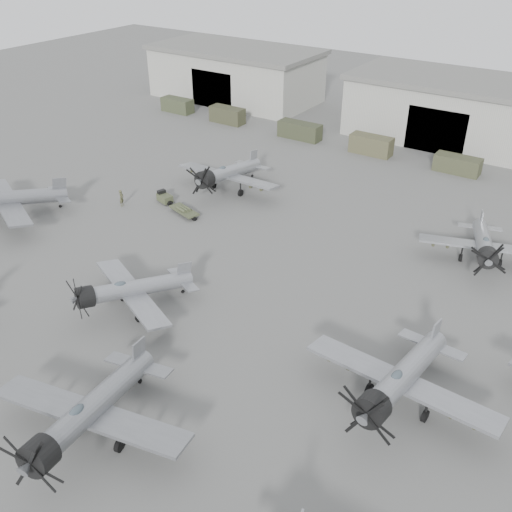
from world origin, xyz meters
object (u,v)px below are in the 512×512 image
Objects in this scene: aircraft_far_1 at (484,244)px; ground_crew at (122,198)px; aircraft_far_0 at (226,174)px; tug_trailer at (172,203)px; aircraft_near_1 at (86,414)px; aircraft_mid_2 at (399,380)px; aircraft_mid_0 at (3,199)px; aircraft_mid_1 at (128,290)px.

aircraft_far_1 is 6.11× the size of ground_crew.
aircraft_far_0 is at bearing -58.81° from ground_crew.
aircraft_near_1 is at bearing -41.72° from tug_trailer.
aircraft_mid_2 reaches higher than tug_trailer.
aircraft_mid_0 reaches higher than aircraft_far_0.
aircraft_near_1 is 34.06m from aircraft_mid_0.
aircraft_mid_2 is at bearing 28.61° from aircraft_mid_1.
aircraft_far_1 is (44.35, 19.06, -0.31)m from aircraft_mid_0.
tug_trailer is (-31.85, -6.83, -1.60)m from aircraft_far_1.
ground_crew is at bearing 74.61° from aircraft_mid_0.
aircraft_mid_0 is 22.98m from aircraft_mid_1.
aircraft_mid_0 reaches higher than aircraft_mid_1.
aircraft_near_1 is at bearing -130.05° from aircraft_far_1.
aircraft_mid_1 is at bearing -73.10° from aircraft_far_0.
aircraft_near_1 is at bearing -134.43° from aircraft_mid_2.
aircraft_mid_2 is at bearing 30.55° from aircraft_near_1.
aircraft_far_1 is (-0.38, 21.51, -0.30)m from aircraft_mid_2.
aircraft_mid_0 is 24.11m from aircraft_far_0.
ground_crew is at bearing -129.55° from aircraft_far_0.
aircraft_mid_1 is 0.86× the size of aircraft_far_0.
aircraft_mid_2 is (44.73, -2.44, -0.01)m from aircraft_mid_0.
aircraft_near_1 is 19.57m from aircraft_mid_2.
tug_trailer is (-17.76, 27.85, -1.89)m from aircraft_near_1.
aircraft_far_0 reaches higher than aircraft_mid_1.
aircraft_far_0 reaches higher than tug_trailer.
aircraft_mid_0 is at bearing -174.69° from aircraft_far_1.
aircraft_mid_0 is at bearing 140.92° from aircraft_near_1.
aircraft_far_1 is at bearing 94.25° from aircraft_mid_2.
aircraft_mid_0 is at bearing -119.89° from tug_trailer.
ground_crew is at bearing 165.58° from aircraft_mid_2.
aircraft_far_0 is at bearing 162.74° from aircraft_far_1.
aircraft_near_1 is 1.00× the size of aircraft_mid_2.
aircraft_near_1 is 37.43m from aircraft_far_1.
aircraft_near_1 is at bearing -31.88° from aircraft_mid_1.
ground_crew is at bearing 176.87° from aircraft_far_1.
aircraft_near_1 is 7.01× the size of ground_crew.
aircraft_near_1 is 37.49m from aircraft_far_0.
aircraft_mid_0 reaches higher than aircraft_far_1.
aircraft_mid_0 reaches higher than aircraft_mid_2.
aircraft_near_1 reaches higher than aircraft_far_1.
tug_trailer is at bearing 144.46° from aircraft_mid_1.
tug_trailer is 3.59× the size of ground_crew.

